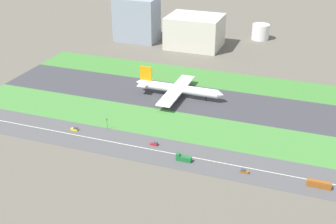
% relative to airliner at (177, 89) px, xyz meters
% --- Properties ---
extents(ground_plane, '(800.00, 800.00, 0.00)m').
position_rel_airliner_xyz_m(ground_plane, '(9.80, -0.00, -6.23)').
color(ground_plane, '#5B564C').
extents(runway, '(280.00, 46.00, 0.10)m').
position_rel_airliner_xyz_m(runway, '(9.80, -0.00, -6.18)').
color(runway, '#38383D').
rests_on(runway, ground_plane).
extents(grass_median_north, '(280.00, 36.00, 0.10)m').
position_rel_airliner_xyz_m(grass_median_north, '(9.80, 41.00, -6.18)').
color(grass_median_north, '#3D7A33').
rests_on(grass_median_north, ground_plane).
extents(grass_median_south, '(280.00, 36.00, 0.10)m').
position_rel_airliner_xyz_m(grass_median_south, '(9.80, -41.00, -6.18)').
color(grass_median_south, '#427F38').
rests_on(grass_median_south, ground_plane).
extents(highway, '(280.00, 28.00, 0.10)m').
position_rel_airliner_xyz_m(highway, '(9.80, -73.00, -6.18)').
color(highway, '#4C4C4F').
rests_on(highway, ground_plane).
extents(highway_centerline, '(266.00, 0.50, 0.01)m').
position_rel_airliner_xyz_m(highway_centerline, '(9.80, -73.00, -6.13)').
color(highway_centerline, silver).
rests_on(highway_centerline, highway).
extents(airliner, '(65.00, 56.00, 19.70)m').
position_rel_airliner_xyz_m(airliner, '(0.00, 0.00, 0.00)').
color(airliner, white).
rests_on(airliner, runway).
extents(truck_0, '(8.40, 2.50, 4.00)m').
position_rel_airliner_xyz_m(truck_0, '(30.34, -78.00, -4.56)').
color(truck_0, '#19662D').
rests_on(truck_0, highway).
extents(car_3, '(4.40, 1.80, 2.00)m').
position_rel_airliner_xyz_m(car_3, '(-42.30, -68.00, -5.31)').
color(car_3, yellow).
rests_on(car_3, highway).
extents(bus_0, '(11.60, 2.50, 3.50)m').
position_rel_airliner_xyz_m(bus_0, '(99.91, -78.00, -4.41)').
color(bus_0, brown).
rests_on(bus_0, highway).
extents(car_1, '(4.40, 1.80, 2.00)m').
position_rel_airliner_xyz_m(car_1, '(9.73, -68.00, -5.31)').
color(car_1, '#B2191E').
rests_on(car_1, highway).
extents(car_2, '(4.40, 1.80, 2.00)m').
position_rel_airliner_xyz_m(car_2, '(63.23, -78.00, -5.31)').
color(car_2, brown).
rests_on(car_2, highway).
extents(traffic_light, '(0.36, 0.50, 7.20)m').
position_rel_airliner_xyz_m(traffic_light, '(-24.27, -60.01, -1.94)').
color(traffic_light, '#4C4C51').
rests_on(traffic_light, highway).
extents(terminal_building, '(40.50, 25.46, 41.56)m').
position_rel_airliner_xyz_m(terminal_building, '(-80.20, 114.00, 14.55)').
color(terminal_building, gray).
rests_on(terminal_building, ground_plane).
extents(hangar_building, '(49.34, 39.67, 29.30)m').
position_rel_airliner_xyz_m(hangar_building, '(-21.54, 114.00, 8.42)').
color(hangar_building, beige).
rests_on(hangar_building, ground_plane).
extents(fuel_tank_west, '(16.70, 16.70, 15.00)m').
position_rel_airliner_xyz_m(fuel_tank_west, '(32.85, 159.00, 1.27)').
color(fuel_tank_west, silver).
rests_on(fuel_tank_west, ground_plane).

